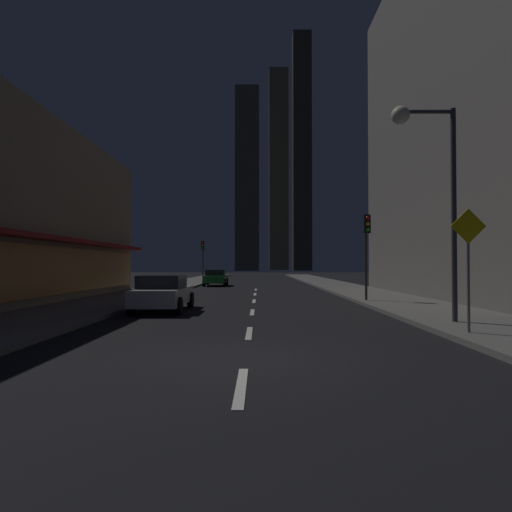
{
  "coord_description": "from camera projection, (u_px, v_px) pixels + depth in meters",
  "views": [
    {
      "loc": [
        0.28,
        -8.68,
        1.86
      ],
      "look_at": [
        0.0,
        26.62,
        2.59
      ],
      "focal_mm": 30.51,
      "sensor_mm": 36.0,
      "label": 1
    }
  ],
  "objects": [
    {
      "name": "ground_plane",
      "position": [
        256.0,
        285.0,
        40.63
      ],
      "size": [
        78.0,
        136.0,
        0.1
      ],
      "primitive_type": "cube",
      "color": "black"
    },
    {
      "name": "sidewalk_right",
      "position": [
        331.0,
        284.0,
        40.58
      ],
      "size": [
        4.0,
        76.0,
        0.15
      ],
      "primitive_type": "cube",
      "color": "#605E59",
      "rests_on": "ground"
    },
    {
      "name": "sidewalk_left",
      "position": [
        182.0,
        284.0,
        40.69
      ],
      "size": [
        4.0,
        76.0,
        0.15
      ],
      "primitive_type": "cube",
      "color": "#605E59",
      "rests_on": "ground"
    },
    {
      "name": "lane_marking_center",
      "position": [
        253.0,
        306.0,
        19.64
      ],
      "size": [
        0.16,
        28.2,
        0.01
      ],
      "color": "silver",
      "rests_on": "ground"
    },
    {
      "name": "building_apartment_right",
      "position": [
        509.0,
        116.0,
        24.73
      ],
      "size": [
        11.0,
        20.0,
        20.7
      ],
      "primitive_type": "cube",
      "color": "slate",
      "rests_on": "ground"
    },
    {
      "name": "skyscraper_distant_tall",
      "position": [
        247.0,
        180.0,
        141.12
      ],
      "size": [
        7.65,
        7.59,
        59.25
      ],
      "primitive_type": "cube",
      "color": "#4F4B3B",
      "rests_on": "ground"
    },
    {
      "name": "skyscraper_distant_mid",
      "position": [
        279.0,
        170.0,
        163.89
      ],
      "size": [
        7.14,
        6.35,
        75.59
      ],
      "primitive_type": "cube",
      "color": "#605B48",
      "rests_on": "ground"
    },
    {
      "name": "skyscraper_distant_short",
      "position": [
        302.0,
        152.0,
        145.65
      ],
      "size": [
        6.15,
        5.81,
        79.74
      ],
      "primitive_type": "cube",
      "color": "#39362B",
      "rests_on": "ground"
    },
    {
      "name": "car_parked_near",
      "position": [
        163.0,
        293.0,
        17.46
      ],
      "size": [
        1.98,
        4.24,
        1.45
      ],
      "color": "silver",
      "rests_on": "ground"
    },
    {
      "name": "car_parked_far",
      "position": [
        216.0,
        278.0,
        38.57
      ],
      "size": [
        1.98,
        4.24,
        1.45
      ],
      "color": "#1E722D",
      "rests_on": "ground"
    },
    {
      "name": "fire_hydrant_far_left",
      "position": [
        173.0,
        285.0,
        31.16
      ],
      "size": [
        0.42,
        0.3,
        0.65
      ],
      "color": "gold",
      "rests_on": "sidewalk_left"
    },
    {
      "name": "traffic_light_near_right",
      "position": [
        367.0,
        238.0,
        21.14
      ],
      "size": [
        0.32,
        0.48,
        4.2
      ],
      "color": "#2D2D2D",
      "rests_on": "sidewalk_right"
    },
    {
      "name": "traffic_light_far_left",
      "position": [
        203.0,
        252.0,
        44.29
      ],
      "size": [
        0.32,
        0.48,
        4.2
      ],
      "color": "#2D2D2D",
      "rests_on": "sidewalk_left"
    },
    {
      "name": "street_lamp_right",
      "position": [
        426.0,
        160.0,
        13.25
      ],
      "size": [
        1.96,
        0.56,
        6.58
      ],
      "color": "#38383D",
      "rests_on": "sidewalk_right"
    },
    {
      "name": "pedestrian_crossing_sign",
      "position": [
        468.0,
        259.0,
        11.05
      ],
      "size": [
        0.91,
        0.08,
        3.15
      ],
      "color": "slate",
      "rests_on": "sidewalk_right"
    }
  ]
}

